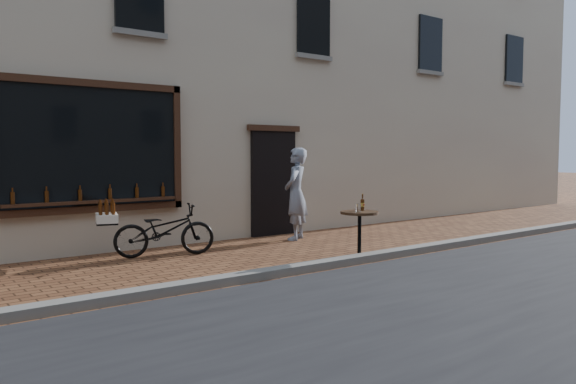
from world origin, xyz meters
TOP-DOWN VIEW (x-y plane):
  - ground at (0.00, 0.00)m, footprint 90.00×90.00m
  - kerb at (0.00, 0.20)m, footprint 90.00×0.25m
  - shop_building at (0.00, 6.50)m, footprint 28.00×6.20m
  - cargo_bicycle at (-1.03, 2.61)m, footprint 2.00×1.07m
  - bistro_table at (1.38, 0.35)m, footprint 0.62×0.62m
  - pedestrian at (1.89, 2.68)m, footprint 0.81×0.75m

SIDE VIEW (x-z plane):
  - ground at x=0.00m, z-range 0.00..0.00m
  - kerb at x=0.00m, z-range 0.00..0.12m
  - cargo_bicycle at x=-1.03m, z-range -0.02..0.92m
  - bistro_table at x=1.38m, z-range 0.04..1.10m
  - pedestrian at x=1.89m, z-range 0.00..1.85m
  - shop_building at x=0.00m, z-range 0.00..10.00m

